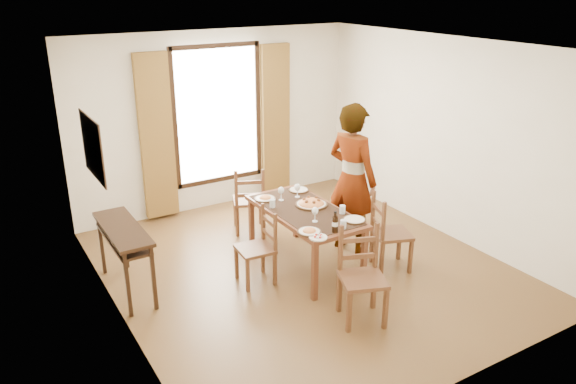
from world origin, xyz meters
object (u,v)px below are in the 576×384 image
dining_table (305,215)px  man (352,179)px  console_table (123,236)px  pasta_platter (311,202)px

dining_table → man: (0.75, 0.06, 0.31)m
console_table → pasta_platter: size_ratio=3.00×
dining_table → pasta_platter: size_ratio=4.06×
console_table → pasta_platter: bearing=-12.1°
console_table → man: man is taller
dining_table → pasta_platter: bearing=25.0°
man → pasta_platter: size_ratio=4.94×
man → pasta_platter: 0.64m
dining_table → pasta_platter: pasta_platter is taller
man → console_table: bearing=65.8°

